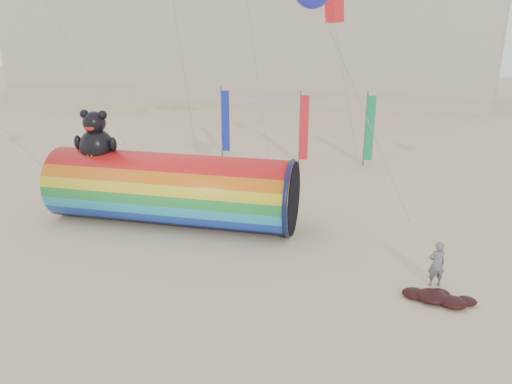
% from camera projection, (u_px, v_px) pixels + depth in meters
% --- Properties ---
extents(ground, '(160.00, 160.00, 0.00)m').
position_uv_depth(ground, '(237.00, 254.00, 21.91)').
color(ground, '#CCB58C').
rests_on(ground, ground).
extents(hotel_building, '(60.40, 15.40, 20.60)m').
position_uv_depth(hotel_building, '(239.00, 15.00, 63.42)').
color(hotel_building, '#B7AD99').
rests_on(hotel_building, ground).
extents(windsock_assembly, '(12.27, 3.74, 5.66)m').
position_uv_depth(windsock_assembly, '(171.00, 187.00, 24.66)').
color(windsock_assembly, red).
rests_on(windsock_assembly, ground).
extents(kite_handler, '(0.77, 0.62, 1.85)m').
position_uv_depth(kite_handler, '(437.00, 264.00, 18.98)').
color(kite_handler, slate).
rests_on(kite_handler, ground).
extents(fabric_bundle, '(2.62, 1.35, 0.41)m').
position_uv_depth(fabric_bundle, '(438.00, 297.00, 18.12)').
color(fabric_bundle, black).
rests_on(fabric_bundle, ground).
extents(festival_banners, '(11.06, 1.23, 5.20)m').
position_uv_depth(festival_banners, '(297.00, 126.00, 35.19)').
color(festival_banners, '#59595E').
rests_on(festival_banners, ground).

